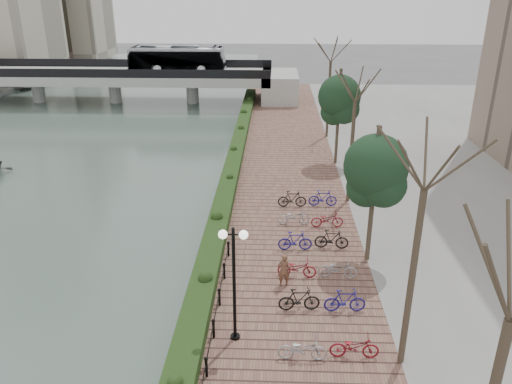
{
  "coord_description": "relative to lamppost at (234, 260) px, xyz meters",
  "views": [
    {
      "loc": [
        3.55,
        -11.89,
        12.48
      ],
      "look_at": [
        2.54,
        13.47,
        2.0
      ],
      "focal_mm": 35.0,
      "sensor_mm": 36.0,
      "label": 1
    }
  ],
  "objects": [
    {
      "name": "street_trees",
      "position": [
        5.81,
        9.68,
        -0.1
      ],
      "size": [
        3.2,
        37.12,
        6.8
      ],
      "color": "#352A1F",
      "rests_on": "promenade"
    },
    {
      "name": "bridge",
      "position": [
        -15.65,
        42.0,
        -0.41
      ],
      "size": [
        36.0,
        10.77,
        6.5
      ],
      "color": "#9FA09A",
      "rests_on": "ground"
    },
    {
      "name": "hedge",
      "position": [
        -1.59,
        17.0,
        -2.98
      ],
      "size": [
        1.1,
        56.0,
        0.6
      ],
      "primitive_type": "cube",
      "color": "#1B3413",
      "rests_on": "promenade"
    },
    {
      "name": "lamppost",
      "position": [
        0.0,
        0.0,
        0.0
      ],
      "size": [
        1.02,
        0.32,
        4.51
      ],
      "color": "black",
      "rests_on": "promenade"
    },
    {
      "name": "bicycle_parking",
      "position": [
        3.31,
        5.46,
        -2.81
      ],
      "size": [
        2.4,
        14.69,
        1.0
      ],
      "color": "#A5A6AA",
      "rests_on": "promenade"
    },
    {
      "name": "promenade",
      "position": [
        1.81,
        14.5,
        -3.53
      ],
      "size": [
        8.0,
        75.0,
        0.5
      ],
      "primitive_type": "cube",
      "color": "brown",
      "rests_on": "ground"
    },
    {
      "name": "river_water",
      "position": [
        -17.19,
        22.0,
        -3.77
      ],
      "size": [
        30.0,
        130.0,
        0.02
      ],
      "primitive_type": "cube",
      "color": "#4B5E54",
      "rests_on": "ground"
    },
    {
      "name": "pedestrian",
      "position": [
        1.81,
        3.57,
        -2.52
      ],
      "size": [
        0.62,
        0.47,
        1.52
      ],
      "primitive_type": "imported",
      "rotation": [
        0.0,
        0.0,
        3.36
      ],
      "color": "brown",
      "rests_on": "promenade"
    },
    {
      "name": "chain_fence",
      "position": [
        -0.79,
        -1.0,
        -2.93
      ],
      "size": [
        0.1,
        14.1,
        0.7
      ],
      "color": "black",
      "rests_on": "promenade"
    }
  ]
}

